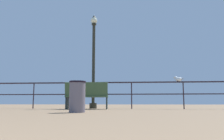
{
  "coord_description": "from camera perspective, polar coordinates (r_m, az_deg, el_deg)",
  "views": [
    {
      "loc": [
        2.02,
        0.8,
        0.24
      ],
      "look_at": [
        1.25,
        9.36,
        1.45
      ],
      "focal_mm": 37.03,
      "sensor_mm": 36.0,
      "label": 1
    }
  ],
  "objects": [
    {
      "name": "pier_railing",
      "position": [
        9.29,
        -7.48,
        -4.68
      ],
      "size": [
        19.81,
        0.05,
        1.05
      ],
      "color": "#2A1F28",
      "rests_on": "ground_plane"
    },
    {
      "name": "bench_near_left",
      "position": [
        8.54,
        -6.27,
        -6.08
      ],
      "size": [
        1.58,
        0.77,
        0.97
      ],
      "color": "#375233",
      "rests_on": "ground_plane"
    },
    {
      "name": "lamppost_center",
      "position": [
        9.69,
        -4.57,
        2.49
      ],
      "size": [
        0.3,
        0.3,
        3.97
      ],
      "color": "#282A20",
      "rests_on": "ground_plane"
    },
    {
      "name": "seagull_on_rail",
      "position": [
        9.28,
        16.02,
        -2.13
      ],
      "size": [
        0.35,
        0.37,
        0.22
      ],
      "color": "white",
      "rests_on": "pier_railing"
    },
    {
      "name": "trash_bin",
      "position": [
        5.75,
        -8.57,
        -6.52
      ],
      "size": [
        0.41,
        0.41,
        0.77
      ],
      "color": "slate",
      "rests_on": "ground_plane"
    }
  ]
}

